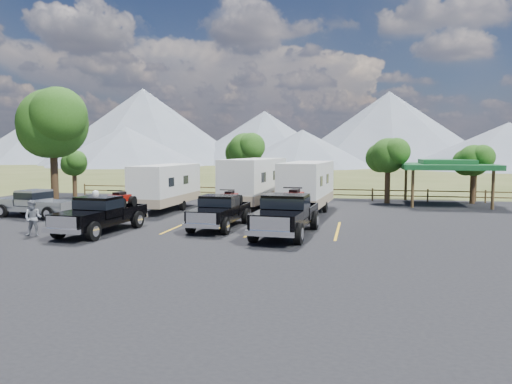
% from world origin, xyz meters
% --- Properties ---
extents(ground, '(320.00, 320.00, 0.00)m').
position_xyz_m(ground, '(0.00, 0.00, 0.00)').
color(ground, '#3E4A1F').
rests_on(ground, ground).
extents(asphalt_lot, '(44.00, 34.00, 0.04)m').
position_xyz_m(asphalt_lot, '(0.00, 3.00, 0.02)').
color(asphalt_lot, black).
rests_on(asphalt_lot, ground).
extents(stall_lines, '(12.12, 5.50, 0.01)m').
position_xyz_m(stall_lines, '(0.00, 4.00, 0.04)').
color(stall_lines, gold).
rests_on(stall_lines, asphalt_lot).
extents(tree_big_nw, '(5.54, 5.18, 7.84)m').
position_xyz_m(tree_big_nw, '(-12.55, 9.03, 5.60)').
color(tree_big_nw, '#2F1E12').
rests_on(tree_big_nw, ground).
extents(tree_ne_a, '(3.11, 2.92, 4.76)m').
position_xyz_m(tree_ne_a, '(8.97, 17.01, 3.48)').
color(tree_ne_a, '#2F1E12').
rests_on(tree_ne_a, ground).
extents(tree_ne_b, '(2.77, 2.59, 4.27)m').
position_xyz_m(tree_ne_b, '(14.98, 18.01, 3.13)').
color(tree_ne_b, '#2F1E12').
rests_on(tree_ne_b, ground).
extents(tree_north, '(3.46, 3.24, 5.25)m').
position_xyz_m(tree_north, '(-2.03, 19.02, 3.83)').
color(tree_north, '#2F1E12').
rests_on(tree_north, ground).
extents(tree_nw_small, '(2.59, 2.43, 3.85)m').
position_xyz_m(tree_nw_small, '(-16.02, 17.01, 2.78)').
color(tree_nw_small, '#2F1E12').
rests_on(tree_nw_small, ground).
extents(rail_fence, '(36.12, 0.12, 1.00)m').
position_xyz_m(rail_fence, '(2.00, 18.50, 0.61)').
color(rail_fence, brown).
rests_on(rail_fence, ground).
extents(pavilion, '(6.20, 6.20, 3.22)m').
position_xyz_m(pavilion, '(13.00, 17.00, 2.79)').
color(pavilion, brown).
rests_on(pavilion, ground).
extents(mountain_range, '(209.00, 71.00, 20.00)m').
position_xyz_m(mountain_range, '(-7.63, 105.98, 7.87)').
color(mountain_range, slate).
rests_on(mountain_range, ground).
extents(rig_left, '(2.43, 5.91, 1.93)m').
position_xyz_m(rig_left, '(-4.88, 1.20, 0.97)').
color(rig_left, black).
rests_on(rig_left, asphalt_lot).
extents(rig_center, '(2.15, 5.60, 1.84)m').
position_xyz_m(rig_center, '(0.22, 3.72, 0.93)').
color(rig_center, black).
rests_on(rig_center, asphalt_lot).
extents(rig_right, '(2.60, 6.46, 2.11)m').
position_xyz_m(rig_right, '(3.76, 2.30, 1.06)').
color(rig_right, black).
rests_on(rig_right, asphalt_lot).
extents(trailer_left, '(2.39, 8.40, 2.92)m').
position_xyz_m(trailer_left, '(-5.10, 9.79, 1.57)').
color(trailer_left, silver).
rests_on(trailer_left, asphalt_lot).
extents(trailer_center, '(3.23, 9.48, 3.28)m').
position_xyz_m(trailer_center, '(0.20, 11.99, 1.75)').
color(trailer_center, silver).
rests_on(trailer_center, asphalt_lot).
extents(trailer_right, '(2.89, 9.02, 3.12)m').
position_xyz_m(trailer_right, '(3.84, 10.56, 1.67)').
color(trailer_right, silver).
rests_on(trailer_right, asphalt_lot).
extents(pickup_silver, '(5.48, 2.51, 1.58)m').
position_xyz_m(pickup_silver, '(-11.24, 5.23, 0.86)').
color(pickup_silver, '#919599').
rests_on(pickup_silver, asphalt_lot).
extents(person_a, '(0.83, 0.73, 1.90)m').
position_xyz_m(person_a, '(-5.86, 2.39, 0.99)').
color(person_a, white).
rests_on(person_a, asphalt_lot).
extents(person_b, '(0.91, 0.78, 1.64)m').
position_xyz_m(person_b, '(-7.44, -0.31, 0.86)').
color(person_b, slate).
rests_on(person_b, asphalt_lot).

